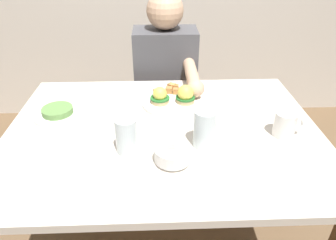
# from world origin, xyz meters

# --- Properties ---
(dining_table) EXTENTS (1.20, 0.90, 0.74)m
(dining_table) POSITION_xyz_m (0.00, 0.00, 0.63)
(dining_table) COLOR silver
(dining_table) RESTS_ON ground_plane
(eggs_benedict_plate) EXTENTS (0.27, 0.27, 0.09)m
(eggs_benedict_plate) POSITION_xyz_m (0.05, 0.20, 0.77)
(eggs_benedict_plate) COLOR white
(eggs_benedict_plate) RESTS_ON dining_table
(fruit_bowl) EXTENTS (0.12, 0.12, 0.06)m
(fruit_bowl) POSITION_xyz_m (0.03, -0.20, 0.77)
(fruit_bowl) COLOR white
(fruit_bowl) RESTS_ON dining_table
(coffee_mug) EXTENTS (0.11, 0.08, 0.09)m
(coffee_mug) POSITION_xyz_m (0.45, -0.06, 0.79)
(coffee_mug) COLOR white
(coffee_mug) RESTS_ON dining_table
(fork) EXTENTS (0.15, 0.09, 0.00)m
(fork) POSITION_xyz_m (0.40, 0.17, 0.74)
(fork) COLOR silver
(fork) RESTS_ON dining_table
(water_glass_near) EXTENTS (0.07, 0.07, 0.13)m
(water_glass_near) POSITION_xyz_m (-0.13, -0.13, 0.79)
(water_glass_near) COLOR silver
(water_glass_near) RESTS_ON dining_table
(water_glass_far) EXTENTS (0.08, 0.08, 0.14)m
(water_glass_far) POSITION_xyz_m (0.14, -0.11, 0.80)
(water_glass_far) COLOR silver
(water_glass_far) RESTS_ON dining_table
(side_plate) EXTENTS (0.20, 0.20, 0.04)m
(side_plate) POSITION_xyz_m (-0.43, 0.12, 0.75)
(side_plate) COLOR white
(side_plate) RESTS_ON dining_table
(diner_person) EXTENTS (0.34, 0.54, 1.14)m
(diner_person) POSITION_xyz_m (0.03, 0.60, 0.65)
(diner_person) COLOR #33333D
(diner_person) RESTS_ON ground_plane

